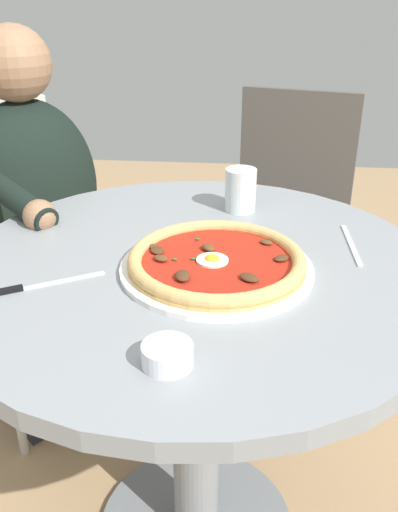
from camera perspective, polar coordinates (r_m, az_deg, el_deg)
dining_table at (r=1.08m, az=-0.36°, el=-8.13°), size 0.89×0.89×0.73m
pizza_on_plate at (r=0.96m, az=1.83°, el=-0.64°), size 0.34×0.34×0.03m
water_glass at (r=1.21m, az=4.34°, el=6.57°), size 0.07×0.07×0.09m
steak_knife at (r=0.95m, az=-18.05°, el=-3.22°), size 0.19×0.12×0.01m
ramekin_capers at (r=0.73m, az=-3.32°, el=-10.17°), size 0.07×0.07×0.03m
fork_utensil at (r=1.10m, az=15.58°, el=1.14°), size 0.02×0.18×0.00m
diner_person at (r=1.60m, az=-16.06°, el=-0.32°), size 0.44×0.57×1.10m
cafe_chair_diner at (r=1.71m, az=-18.51°, el=2.36°), size 0.61×0.61×0.88m
cafe_chair_spare_near at (r=1.82m, az=9.11°, el=4.93°), size 0.52×0.52×0.88m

